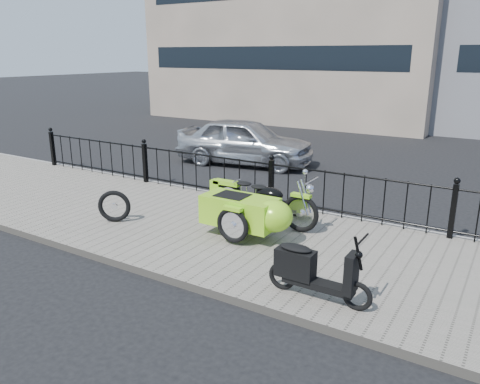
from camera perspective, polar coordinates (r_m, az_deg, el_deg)
The scene contains 8 objects.
ground at distance 8.85m, azimuth -0.22°, elevation -4.53°, with size 120.00×120.00×0.00m, color black.
sidewalk at distance 8.43m, azimuth -2.02°, elevation -5.18°, with size 30.00×3.80×0.12m, color slate.
curb at distance 10.01m, azimuth 4.14°, elevation -1.67°, with size 30.00×0.10×0.12m, color gray.
iron_fence at distance 9.74m, azimuth 3.82°, elevation 1.05°, with size 14.11×0.11×1.08m.
motorcycle_sidecar at distance 8.05m, azimuth 1.57°, elevation -2.20°, with size 2.28×1.48×0.98m.
scooter at distance 6.16m, azimuth 8.71°, elevation -9.48°, with size 1.42×0.41×0.96m.
spare_tire at distance 9.08m, azimuth -15.08°, elevation -1.68°, with size 0.62×0.62×0.09m, color black.
sedan_car at distance 13.90m, azimuth 0.60°, elevation 6.20°, with size 1.63×4.05×1.38m, color silver.
Camera 1 is at (4.36, -7.01, 3.17)m, focal length 35.00 mm.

